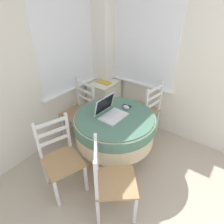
% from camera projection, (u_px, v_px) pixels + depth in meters
% --- Properties ---
extents(corner_room_shell, '(4.14, 4.57, 2.55)m').
position_uv_depth(corner_room_shell, '(124.00, 71.00, 2.50)').
color(corner_room_shell, white).
rests_on(corner_room_shell, ground_plane).
extents(round_dining_table, '(1.09, 1.09, 0.76)m').
position_uv_depth(round_dining_table, '(114.00, 126.00, 2.69)').
color(round_dining_table, '#4C3D2D').
rests_on(round_dining_table, ground_plane).
extents(laptop, '(0.36, 0.32, 0.25)m').
position_uv_depth(laptop, '(110.00, 112.00, 2.57)').
color(laptop, silver).
rests_on(laptop, round_dining_table).
extents(computer_mouse, '(0.06, 0.10, 0.05)m').
position_uv_depth(computer_mouse, '(126.00, 107.00, 2.73)').
color(computer_mouse, silver).
rests_on(computer_mouse, round_dining_table).
extents(cell_phone, '(0.07, 0.13, 0.01)m').
position_uv_depth(cell_phone, '(127.00, 106.00, 2.80)').
color(cell_phone, black).
rests_on(cell_phone, round_dining_table).
extents(dining_chair_near_back_window, '(0.48, 0.46, 0.95)m').
position_uv_depth(dining_chair_near_back_window, '(80.00, 111.00, 3.25)').
color(dining_chair_near_back_window, '#A87F51').
rests_on(dining_chair_near_back_window, ground_plane).
extents(dining_chair_near_right_window, '(0.49, 0.50, 0.95)m').
position_uv_depth(dining_chair_near_right_window, '(145.00, 110.00, 3.27)').
color(dining_chair_near_right_window, '#A87F51').
rests_on(dining_chair_near_right_window, ground_plane).
extents(dining_chair_camera_near, '(0.60, 0.61, 0.95)m').
position_uv_depth(dining_chair_camera_near, '(111.00, 182.00, 2.09)').
color(dining_chair_camera_near, '#A87F51').
rests_on(dining_chair_camera_near, ground_plane).
extents(dining_chair_left_flank, '(0.54, 0.55, 0.95)m').
position_uv_depth(dining_chair_left_flank, '(61.00, 158.00, 2.37)').
color(dining_chair_left_flank, '#A87F51').
rests_on(dining_chair_left_flank, ground_plane).
extents(corner_cabinet, '(0.52, 0.45, 0.74)m').
position_uv_depth(corner_cabinet, '(105.00, 100.00, 3.74)').
color(corner_cabinet, silver).
rests_on(corner_cabinet, ground_plane).
extents(book_on_cabinet, '(0.13, 0.26, 0.02)m').
position_uv_depth(book_on_cabinet, '(104.00, 82.00, 3.50)').
color(book_on_cabinet, gold).
rests_on(book_on_cabinet, corner_cabinet).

